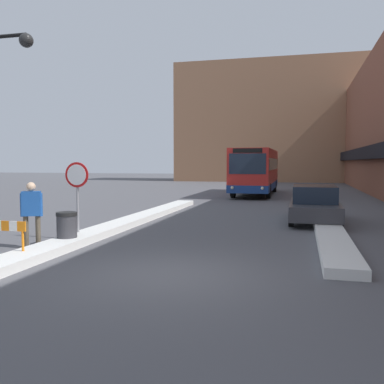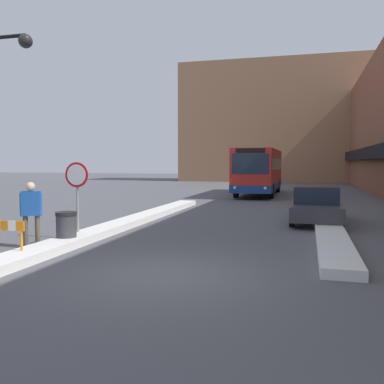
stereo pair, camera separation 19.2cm
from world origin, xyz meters
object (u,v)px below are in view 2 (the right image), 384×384
(trash_bin, at_px, (66,228))
(stop_sign, at_px, (77,184))
(parked_car_front, at_px, (316,204))
(construction_barricade, at_px, (5,232))
(city_bus, at_px, (259,171))
(pedestrian, at_px, (31,208))

(trash_bin, bearing_deg, stop_sign, 100.31)
(parked_car_front, height_order, construction_barricade, parked_car_front)
(city_bus, bearing_deg, parked_car_front, -75.01)
(stop_sign, relative_size, pedestrian, 1.30)
(pedestrian, xyz_separation_m, construction_barricade, (0.21, -1.34, -0.42))
(parked_car_front, bearing_deg, stop_sign, -140.48)
(pedestrian, relative_size, construction_barricade, 1.65)
(stop_sign, distance_m, trash_bin, 1.53)
(trash_bin, distance_m, construction_barricade, 2.00)
(pedestrian, bearing_deg, city_bus, 57.19)
(city_bus, height_order, construction_barricade, city_bus)
(parked_car_front, distance_m, construction_barricade, 11.40)
(trash_bin, xyz_separation_m, construction_barricade, (-0.50, -1.93, 0.19))
(parked_car_front, distance_m, trash_bin, 9.66)
(construction_barricade, bearing_deg, trash_bin, 75.45)
(pedestrian, bearing_deg, trash_bin, 16.85)
(city_bus, bearing_deg, construction_barricade, -99.16)
(city_bus, xyz_separation_m, construction_barricade, (-3.66, -22.69, -1.10))
(parked_car_front, bearing_deg, pedestrian, -136.16)
(stop_sign, height_order, pedestrian, stop_sign)
(construction_barricade, bearing_deg, city_bus, 80.84)
(stop_sign, bearing_deg, parked_car_front, 39.52)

